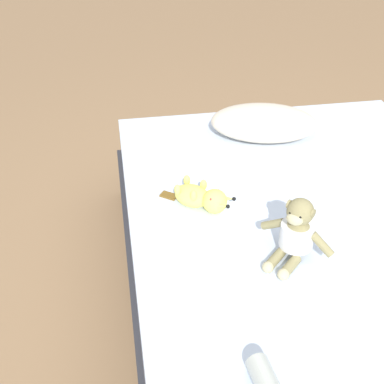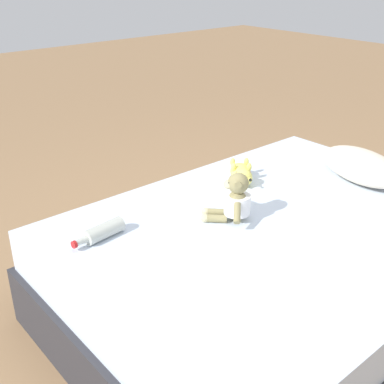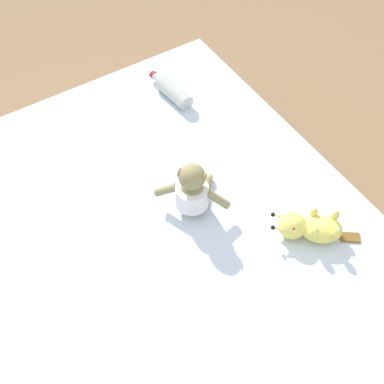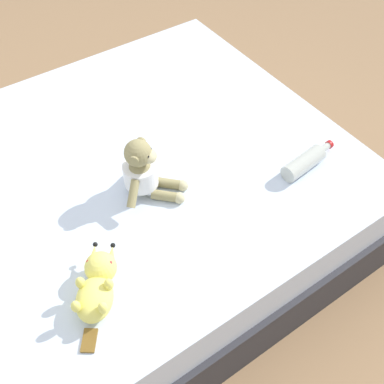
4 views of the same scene
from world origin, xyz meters
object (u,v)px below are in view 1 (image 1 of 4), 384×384
Objects in this scene: plush_yellow_creature at (201,197)px; plush_monkey at (296,233)px; bed at (311,270)px; pillow at (264,123)px.

plush_monkey is at bearing -49.71° from plush_yellow_creature.
plush_monkey reaches higher than bed.
bed is 7.01× the size of plush_yellow_creature.
plush_monkey is at bearing -98.05° from pillow.
bed is at bearing -22.27° from plush_yellow_creature.
bed is 3.60× the size of pillow.
plush_yellow_creature is at bearing 130.29° from plush_monkey.
bed is 7.99× the size of plush_monkey.
pillow reaches higher than plush_yellow_creature.
pillow is 0.65m from plush_yellow_creature.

